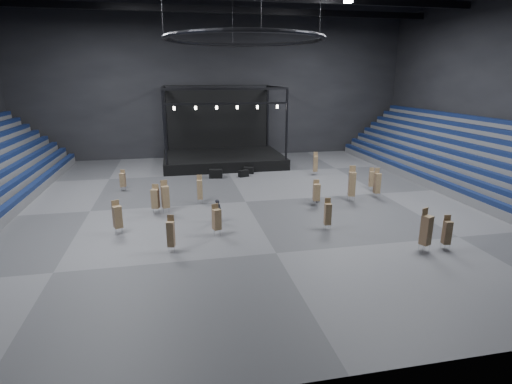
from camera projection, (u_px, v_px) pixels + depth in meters
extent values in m
plane|color=#48484B|center=(246.00, 202.00, 33.93)|extent=(50.00, 50.00, 0.00)
cube|color=black|center=(216.00, 87.00, 51.18)|extent=(50.00, 0.20, 18.00)
cube|color=black|center=(370.00, 121.00, 11.67)|extent=(50.00, 0.20, 18.00)
cube|color=#0B1433|center=(10.00, 204.00, 30.18)|extent=(0.59, 40.00, 0.40)
cube|color=#545456|center=(467.00, 184.00, 37.95)|extent=(7.20, 40.00, 0.75)
cube|color=#0B1433|center=(437.00, 180.00, 37.16)|extent=(0.59, 40.00, 0.40)
cube|color=#545456|center=(471.00, 180.00, 37.93)|extent=(6.30, 40.00, 1.50)
cube|color=#0B1433|center=(446.00, 172.00, 37.12)|extent=(0.59, 40.00, 0.40)
cube|color=#545456|center=(476.00, 176.00, 37.92)|extent=(5.40, 40.00, 2.25)
cube|color=#0B1433|center=(456.00, 164.00, 37.09)|extent=(0.59, 40.00, 0.40)
cube|color=#545456|center=(481.00, 172.00, 37.90)|extent=(4.50, 40.00, 3.00)
cube|color=#0B1433|center=(466.00, 155.00, 37.05)|extent=(0.59, 40.00, 0.40)
cube|color=#545456|center=(486.00, 168.00, 37.88)|extent=(3.60, 40.00, 3.75)
cube|color=#0B1433|center=(475.00, 147.00, 37.02)|extent=(0.59, 40.00, 0.40)
cube|color=#545456|center=(490.00, 164.00, 37.86)|extent=(2.70, 40.00, 4.50)
cube|color=#0B1433|center=(485.00, 139.00, 36.98)|extent=(0.59, 40.00, 0.40)
cube|color=#545456|center=(495.00, 160.00, 37.85)|extent=(1.80, 40.00, 5.25)
cube|color=#0B1433|center=(495.00, 130.00, 36.95)|extent=(0.59, 40.00, 0.40)
cube|color=#545456|center=(500.00, 156.00, 37.83)|extent=(0.90, 40.00, 6.00)
cube|color=#0B1433|center=(504.00, 122.00, 36.91)|extent=(0.59, 40.00, 0.40)
cube|color=black|center=(223.00, 159.00, 48.35)|extent=(14.00, 10.00, 1.20)
cube|color=black|center=(218.00, 117.00, 51.58)|extent=(13.30, 0.30, 8.00)
cylinder|color=black|center=(164.00, 128.00, 41.49)|extent=(0.24, 0.24, 7.80)
cylinder|color=black|center=(166.00, 119.00, 50.15)|extent=(0.24, 0.24, 7.80)
cylinder|color=black|center=(287.00, 125.00, 44.04)|extent=(0.24, 0.24, 7.80)
cylinder|color=black|center=(268.00, 117.00, 52.69)|extent=(0.24, 0.24, 7.80)
cube|color=black|center=(227.00, 89.00, 41.68)|extent=(13.40, 0.25, 0.25)
cube|color=black|center=(217.00, 87.00, 50.34)|extent=(13.40, 0.25, 0.25)
cube|color=black|center=(227.00, 104.00, 42.10)|extent=(13.40, 0.20, 0.20)
cylinder|color=white|center=(174.00, 108.00, 41.15)|extent=(0.24, 0.24, 0.35)
cylinder|color=white|center=(196.00, 108.00, 41.57)|extent=(0.24, 0.24, 0.35)
cylinder|color=white|center=(217.00, 108.00, 42.00)|extent=(0.24, 0.24, 0.35)
cylinder|color=white|center=(237.00, 107.00, 42.42)|extent=(0.24, 0.24, 0.35)
cylinder|color=white|center=(257.00, 107.00, 42.85)|extent=(0.24, 0.24, 0.35)
cylinder|color=white|center=(277.00, 107.00, 43.27)|extent=(0.24, 0.24, 0.35)
torus|color=black|center=(244.00, 39.00, 30.31)|extent=(12.30, 12.30, 0.30)
cylinder|color=black|center=(321.00, 6.00, 30.77)|extent=(0.04, 0.04, 5.00)
cylinder|color=black|center=(232.00, 15.00, 35.26)|extent=(0.04, 0.04, 5.00)
cylinder|color=black|center=(161.00, 0.00, 28.46)|extent=(0.04, 0.04, 5.00)
cube|color=black|center=(220.00, 10.00, 43.25)|extent=(49.00, 0.35, 0.70)
cube|color=white|center=(348.00, 1.00, 35.00)|extent=(0.60, 0.60, 0.25)
cube|color=black|center=(216.00, 174.00, 41.77)|extent=(1.45, 0.89, 0.91)
cube|color=black|center=(244.00, 173.00, 42.33)|extent=(1.17, 0.87, 0.70)
cube|color=black|center=(249.00, 170.00, 43.69)|extent=(1.19, 0.89, 0.71)
cylinder|color=silver|center=(163.00, 211.00, 30.87)|extent=(0.03, 0.03, 0.45)
cylinder|color=silver|center=(163.00, 209.00, 31.27)|extent=(0.03, 0.03, 0.45)
cylinder|color=silver|center=(169.00, 211.00, 30.96)|extent=(0.03, 0.03, 0.45)
cylinder|color=silver|center=(169.00, 209.00, 31.36)|extent=(0.03, 0.03, 0.45)
cube|color=#937C51|center=(165.00, 197.00, 30.81)|extent=(0.65, 0.65, 1.72)
cube|color=#937C51|center=(164.00, 186.00, 30.78)|extent=(0.52, 0.19, 0.95)
cylinder|color=silver|center=(314.00, 174.00, 42.95)|extent=(0.03, 0.03, 0.38)
cylinder|color=silver|center=(313.00, 173.00, 43.29)|extent=(0.03, 0.03, 0.38)
cylinder|color=silver|center=(317.00, 173.00, 43.02)|extent=(0.03, 0.03, 0.38)
cylinder|color=silver|center=(316.00, 173.00, 43.36)|extent=(0.03, 0.03, 0.38)
cube|color=#937C51|center=(315.00, 164.00, 42.87)|extent=(0.55, 0.55, 1.69)
cube|color=#937C51|center=(316.00, 156.00, 42.83)|extent=(0.44, 0.16, 0.93)
cylinder|color=silver|center=(315.00, 204.00, 32.70)|extent=(0.03, 0.03, 0.43)
cylinder|color=silver|center=(313.00, 202.00, 33.08)|extent=(0.03, 0.03, 0.43)
cylinder|color=silver|center=(319.00, 203.00, 32.78)|extent=(0.03, 0.03, 0.43)
cylinder|color=silver|center=(318.00, 202.00, 33.16)|extent=(0.03, 0.03, 0.43)
cube|color=#937C51|center=(317.00, 192.00, 32.67)|extent=(0.55, 0.55, 1.40)
cube|color=#937C51|center=(316.00, 184.00, 32.70)|extent=(0.50, 0.10, 0.77)
cylinder|color=silver|center=(375.00, 196.00, 34.91)|extent=(0.03, 0.03, 0.40)
cylinder|color=silver|center=(373.00, 195.00, 35.27)|extent=(0.03, 0.03, 0.40)
cylinder|color=silver|center=(379.00, 196.00, 34.99)|extent=(0.03, 0.03, 0.40)
cylinder|color=silver|center=(377.00, 194.00, 35.34)|extent=(0.03, 0.03, 0.40)
cube|color=#937C51|center=(377.00, 183.00, 34.82)|extent=(0.48, 0.48, 1.78)
cube|color=#937C51|center=(377.00, 173.00, 34.78)|extent=(0.46, 0.06, 0.98)
cylinder|color=silver|center=(198.00, 202.00, 33.28)|extent=(0.03, 0.03, 0.38)
cylinder|color=silver|center=(198.00, 201.00, 33.62)|extent=(0.03, 0.03, 0.38)
cylinder|color=silver|center=(203.00, 202.00, 33.35)|extent=(0.03, 0.03, 0.38)
cylinder|color=silver|center=(202.00, 200.00, 33.69)|extent=(0.03, 0.03, 0.38)
cube|color=#937C51|center=(200.00, 190.00, 33.21)|extent=(0.48, 0.48, 1.64)
cube|color=#937C51|center=(199.00, 180.00, 33.17)|extent=(0.44, 0.09, 0.90)
cylinder|color=silver|center=(153.00, 212.00, 30.77)|extent=(0.03, 0.03, 0.44)
cylinder|color=silver|center=(153.00, 210.00, 31.16)|extent=(0.03, 0.03, 0.44)
cylinder|color=silver|center=(159.00, 211.00, 30.85)|extent=(0.03, 0.03, 0.44)
cylinder|color=silver|center=(159.00, 210.00, 31.24)|extent=(0.03, 0.03, 0.44)
cube|color=#937C51|center=(155.00, 199.00, 30.73)|extent=(0.65, 0.65, 1.50)
cube|color=#937C51|center=(156.00, 189.00, 30.75)|extent=(0.51, 0.20, 0.82)
cylinder|color=silver|center=(121.00, 189.00, 37.02)|extent=(0.03, 0.03, 0.38)
cylinder|color=silver|center=(122.00, 188.00, 37.36)|extent=(0.03, 0.03, 0.38)
cylinder|color=silver|center=(125.00, 189.00, 37.09)|extent=(0.03, 0.03, 0.38)
cylinder|color=silver|center=(126.00, 188.00, 37.43)|extent=(0.03, 0.03, 0.38)
cube|color=#937C51|center=(123.00, 180.00, 36.99)|extent=(0.55, 0.55, 1.28)
cube|color=#937C51|center=(123.00, 173.00, 37.01)|extent=(0.44, 0.15, 0.70)
cylinder|color=silver|center=(115.00, 232.00, 26.78)|extent=(0.03, 0.03, 0.43)
cylinder|color=silver|center=(116.00, 230.00, 27.17)|extent=(0.03, 0.03, 0.43)
cylinder|color=silver|center=(122.00, 231.00, 26.86)|extent=(0.03, 0.03, 0.43)
cylinder|color=silver|center=(122.00, 229.00, 27.24)|extent=(0.03, 0.03, 0.43)
cube|color=#937C51|center=(117.00, 217.00, 26.74)|extent=(0.69, 0.69, 1.52)
cube|color=#937C51|center=(115.00, 206.00, 26.71)|extent=(0.48, 0.27, 0.83)
cylinder|color=silver|center=(423.00, 249.00, 24.06)|extent=(0.03, 0.03, 0.44)
cylinder|color=silver|center=(419.00, 247.00, 24.45)|extent=(0.03, 0.03, 0.44)
cylinder|color=silver|center=(429.00, 249.00, 24.14)|extent=(0.03, 0.03, 0.44)
cylinder|color=silver|center=(425.00, 246.00, 24.53)|extent=(0.03, 0.03, 0.44)
cube|color=#937C51|center=(426.00, 230.00, 23.98)|extent=(0.69, 0.69, 1.82)
cube|color=#937C51|center=(425.00, 216.00, 23.92)|extent=(0.49, 0.25, 1.00)
cylinder|color=silver|center=(444.00, 248.00, 24.39)|extent=(0.03, 0.03, 0.36)
cylinder|color=silver|center=(441.00, 245.00, 24.72)|extent=(0.03, 0.03, 0.36)
cylinder|color=silver|center=(449.00, 247.00, 24.46)|extent=(0.03, 0.03, 0.36)
cylinder|color=silver|center=(446.00, 245.00, 24.78)|extent=(0.03, 0.03, 0.36)
cube|color=#937C51|center=(447.00, 232.00, 24.33)|extent=(0.48, 0.48, 1.46)
cube|color=#937C51|center=(447.00, 221.00, 24.32)|extent=(0.42, 0.11, 0.80)
cylinder|color=silver|center=(214.00, 233.00, 26.54)|extent=(0.03, 0.03, 0.41)
cylinder|color=silver|center=(214.00, 231.00, 26.91)|extent=(0.03, 0.03, 0.41)
cylinder|color=silver|center=(220.00, 233.00, 26.62)|extent=(0.03, 0.03, 0.41)
cylinder|color=silver|center=(220.00, 231.00, 26.99)|extent=(0.03, 0.03, 0.41)
cube|color=#937C51|center=(217.00, 219.00, 26.51)|extent=(0.63, 0.63, 1.40)
cube|color=#937C51|center=(215.00, 209.00, 26.50)|extent=(0.47, 0.22, 0.77)
cylinder|color=silver|center=(326.00, 228.00, 27.58)|extent=(0.03, 0.03, 0.36)
cylinder|color=silver|center=(324.00, 226.00, 27.90)|extent=(0.03, 0.03, 0.36)
cylinder|color=silver|center=(330.00, 227.00, 27.64)|extent=(0.03, 0.03, 0.36)
cylinder|color=silver|center=(329.00, 226.00, 27.97)|extent=(0.03, 0.03, 0.36)
cube|color=#937C51|center=(328.00, 214.00, 27.51)|extent=(0.48, 0.48, 1.51)
cube|color=#937C51|center=(328.00, 204.00, 27.49)|extent=(0.42, 0.10, 0.83)
cylinder|color=silver|center=(169.00, 250.00, 24.05)|extent=(0.03, 0.03, 0.35)
cylinder|color=silver|center=(169.00, 248.00, 24.37)|extent=(0.03, 0.03, 0.35)
cylinder|color=silver|center=(175.00, 250.00, 24.12)|extent=(0.03, 0.03, 0.35)
cylinder|color=silver|center=(175.00, 247.00, 24.43)|extent=(0.03, 0.03, 0.35)
cube|color=#937C51|center=(171.00, 234.00, 23.97)|extent=(0.51, 0.51, 1.57)
cube|color=#937C51|center=(171.00, 222.00, 23.94)|extent=(0.41, 0.15, 0.86)
cylinder|color=silver|center=(350.00, 199.00, 33.87)|extent=(0.03, 0.03, 0.46)
cylinder|color=silver|center=(348.00, 198.00, 34.28)|extent=(0.03, 0.03, 0.46)
cylinder|color=silver|center=(354.00, 199.00, 33.95)|extent=(0.03, 0.03, 0.46)
cylinder|color=silver|center=(352.00, 197.00, 34.36)|extent=(0.03, 0.03, 0.46)
cube|color=#937C51|center=(352.00, 184.00, 33.76)|extent=(0.67, 0.67, 2.07)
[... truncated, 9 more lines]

